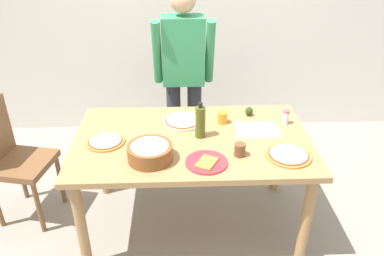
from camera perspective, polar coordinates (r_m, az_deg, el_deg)
name	(u,v)px	position (r m, az deg, el deg)	size (l,w,h in m)	color
ground	(192,222)	(3.08, 0.04, -13.70)	(8.00, 8.00, 0.00)	gray
wall_back	(186,6)	(3.93, -0.93, 17.64)	(5.60, 0.10, 2.60)	silver
dining_table	(192,149)	(2.67, 0.04, -3.17)	(1.60, 0.96, 0.76)	#A37A4C
person_cook	(184,72)	(3.22, -1.25, 8.21)	(0.49, 0.25, 1.62)	#2D2D38
chair_wooden_left	(12,155)	(3.13, -25.09, -3.70)	(0.48, 0.48, 0.95)	brown
pizza_raw_on_board	(183,121)	(2.81, -1.33, 1.09)	(0.30, 0.30, 0.02)	beige
pizza_cooked_on_tray	(106,141)	(2.63, -12.66, -1.93)	(0.26, 0.26, 0.02)	#C67A33
pizza_second_cooked	(288,155)	(2.50, 14.07, -3.88)	(0.29, 0.29, 0.02)	#C67A33
plate_with_slice	(207,162)	(2.36, 2.17, -5.09)	(0.26, 0.26, 0.02)	red
popcorn_bowl	(150,151)	(2.38, -6.23, -3.40)	(0.28, 0.28, 0.11)	brown
olive_oil_bottle	(200,122)	(2.58, 1.23, 0.92)	(0.07, 0.07, 0.26)	#47561E
cup_orange	(222,118)	(2.79, 4.51, 1.54)	(0.07, 0.07, 0.09)	orange
cup_small_brown	(240,150)	(2.43, 7.09, -3.20)	(0.07, 0.07, 0.09)	brown
salt_shaker	(286,117)	(2.85, 13.68, 1.56)	(0.04, 0.04, 0.11)	white
cutting_board_white	(257,130)	(2.74, 9.61, -0.31)	(0.30, 0.22, 0.01)	white
avocado	(249,111)	(2.92, 8.43, 2.47)	(0.06, 0.06, 0.07)	#2D4219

